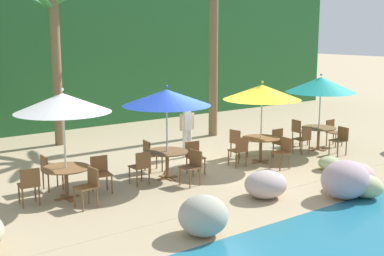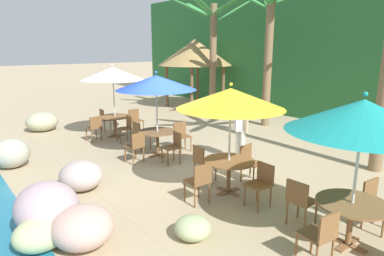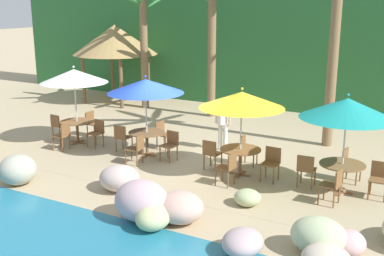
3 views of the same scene
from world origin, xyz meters
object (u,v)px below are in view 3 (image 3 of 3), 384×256
(chair_white_left, at_px, (58,125))
(umbrella_yellow, at_px, (242,100))
(dining_table_white, at_px, (77,125))
(chair_yellow_seaward, at_px, (271,161))
(chair_yellow_inland, at_px, (246,148))
(chair_blue_seaward, at_px, (171,143))
(chair_white_seaward, at_px, (97,131))
(chair_blue_left, at_px, (122,136))
(umbrella_white, at_px, (74,76))
(umbrella_blue, at_px, (146,86))
(chair_white_right, at_px, (63,134))
(chair_yellow_right, at_px, (228,167))
(chair_teal_right, at_px, (334,184))
(chair_yellow_left, at_px, (211,153))
(dining_table_yellow, at_px, (240,153))
(waiter_in_white, at_px, (223,120))
(chair_blue_right, at_px, (137,147))
(palm_tree_nearest, at_px, (143,23))
(umbrella_teal, at_px, (347,108))
(palapa_hut, at_px, (115,40))
(chair_teal_left, at_px, (306,168))
(chair_white_inland, at_px, (92,122))
(chair_blue_inland, at_px, (163,133))
(dining_table_blue, at_px, (147,136))
(palm_tree_second, at_px, (212,30))
(dining_table_teal, at_px, (342,169))
(chair_teal_inland, at_px, (349,163))

(chair_white_left, xyz_separation_m, umbrella_yellow, (6.77, -0.24, 1.56))
(dining_table_white, distance_m, chair_yellow_seaward, 6.77)
(chair_yellow_inland, bearing_deg, chair_blue_seaward, -162.97)
(dining_table_white, bearing_deg, chair_white_seaward, -2.15)
(dining_table_white, bearing_deg, chair_blue_left, -3.75)
(umbrella_white, bearing_deg, chair_yellow_seaward, -1.60)
(chair_white_left, xyz_separation_m, umbrella_blue, (3.62, -0.02, 1.62))
(chair_white_right, relative_size, umbrella_blue, 0.35)
(chair_yellow_right, relative_size, chair_teal_right, 1.00)
(chair_yellow_left, bearing_deg, chair_yellow_inland, 51.53)
(dining_table_white, height_order, dining_table_yellow, same)
(umbrella_yellow, bearing_deg, umbrella_white, 177.63)
(dining_table_yellow, relative_size, waiter_in_white, 0.65)
(chair_blue_seaward, xyz_separation_m, waiter_in_white, (0.94, 1.61, 0.47))
(chair_blue_right, xyz_separation_m, dining_table_yellow, (2.94, 0.61, 0.10))
(dining_table_white, xyz_separation_m, palm_tree_nearest, (-1.12, 5.60, 3.05))
(chair_yellow_right, relative_size, umbrella_teal, 0.35)
(chair_teal_right, height_order, palapa_hut, palapa_hut)
(umbrella_teal, bearing_deg, chair_teal_left, -172.04)
(chair_white_inland, distance_m, chair_teal_left, 7.88)
(chair_white_left, xyz_separation_m, chair_white_right, (1.02, -0.84, 0.00))
(chair_white_seaward, xyz_separation_m, chair_blue_inland, (1.94, 0.86, 0.00))
(chair_blue_inland, height_order, chair_blue_right, same)
(dining_table_blue, distance_m, chair_blue_right, 0.86)
(chair_yellow_left, relative_size, palm_tree_second, 0.17)
(chair_blue_seaward, distance_m, chair_yellow_seaward, 3.15)
(chair_yellow_left, distance_m, umbrella_teal, 3.85)
(chair_white_right, bearing_deg, chair_yellow_right, -2.57)
(umbrella_blue, bearing_deg, chair_blue_seaward, -2.29)
(chair_blue_right, relative_size, chair_teal_right, 1.00)
(umbrella_teal, bearing_deg, palm_tree_nearest, 149.15)
(umbrella_white, distance_m, chair_teal_right, 8.79)
(chair_blue_inland, bearing_deg, chair_yellow_left, -25.86)
(umbrella_yellow, bearing_deg, dining_table_teal, 1.41)
(chair_white_left, xyz_separation_m, chair_teal_left, (8.57, -0.30, 0.00))
(dining_table_white, bearing_deg, umbrella_blue, -0.49)
(chair_yellow_seaward, height_order, palapa_hut, palapa_hut)
(chair_teal_inland, distance_m, waiter_in_white, 4.13)
(palm_tree_nearest, bearing_deg, dining_table_yellow, -39.74)
(chair_blue_right, xyz_separation_m, chair_yellow_right, (2.98, -0.25, 0.00))
(chair_blue_seaward, height_order, chair_teal_left, same)
(chair_blue_left, bearing_deg, chair_white_left, 177.40)
(umbrella_yellow, height_order, chair_teal_right, umbrella_yellow)
(chair_yellow_inland, bearing_deg, dining_table_blue, -168.30)
(chair_white_inland, relative_size, chair_yellow_left, 1.00)
(dining_table_blue, distance_m, chair_yellow_seaward, 4.01)
(dining_table_white, xyz_separation_m, chair_white_seaward, (0.85, -0.03, -0.10))
(chair_white_right, distance_m, umbrella_blue, 3.17)
(chair_blue_right, bearing_deg, chair_white_left, 167.45)
(chair_white_inland, bearing_deg, umbrella_yellow, -10.36)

